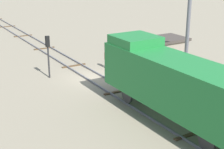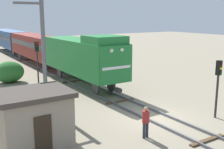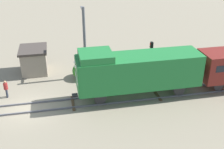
{
  "view_description": "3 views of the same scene",
  "coord_description": "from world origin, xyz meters",
  "px_view_note": "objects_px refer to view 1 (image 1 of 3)",
  "views": [
    {
      "loc": [
        12.94,
        24.52,
        9.53
      ],
      "look_at": [
        1.42,
        5.43,
        2.09
      ],
      "focal_mm": 55.0,
      "sensor_mm": 36.0,
      "label": 1
    },
    {
      "loc": [
        -11.29,
        -12.5,
        6.27
      ],
      "look_at": [
        1.48,
        7.34,
        1.31
      ],
      "focal_mm": 45.0,
      "sensor_mm": 36.0,
      "label": 2
    },
    {
      "loc": [
        21.55,
        3.06,
        13.48
      ],
      "look_at": [
        0.26,
        7.46,
        2.69
      ],
      "focal_mm": 45.0,
      "sensor_mm": 36.0,
      "label": 3
    }
  ],
  "objects_px": {
    "locomotive": "(170,79)",
    "relay_hut": "(166,52)",
    "worker_near_track": "(106,57)",
    "catenary_mast": "(188,38)",
    "worker_by_signal": "(181,79)",
    "traffic_signal_near": "(48,49)"
  },
  "relations": [
    {
      "from": "relay_hut",
      "to": "locomotive",
      "type": "bearing_deg",
      "value": 51.22
    },
    {
      "from": "locomotive",
      "to": "relay_hut",
      "type": "height_order",
      "value": "locomotive"
    },
    {
      "from": "catenary_mast",
      "to": "locomotive",
      "type": "bearing_deg",
      "value": 38.44
    },
    {
      "from": "traffic_signal_near",
      "to": "worker_near_track",
      "type": "height_order",
      "value": "traffic_signal_near"
    },
    {
      "from": "catenary_mast",
      "to": "relay_hut",
      "type": "height_order",
      "value": "catenary_mast"
    },
    {
      "from": "locomotive",
      "to": "catenary_mast",
      "type": "xyz_separation_m",
      "value": [
        -5.07,
        -4.02,
        1.2
      ]
    },
    {
      "from": "traffic_signal_near",
      "to": "relay_hut",
      "type": "xyz_separation_m",
      "value": [
        -10.7,
        2.41,
        -1.15
      ]
    },
    {
      "from": "worker_by_signal",
      "to": "relay_hut",
      "type": "xyz_separation_m",
      "value": [
        -3.3,
        -5.79,
        0.4
      ]
    },
    {
      "from": "locomotive",
      "to": "worker_by_signal",
      "type": "distance_m",
      "value": 5.78
    },
    {
      "from": "locomotive",
      "to": "relay_hut",
      "type": "relative_size",
      "value": 3.31
    },
    {
      "from": "locomotive",
      "to": "worker_near_track",
      "type": "distance_m",
      "value": 12.07
    },
    {
      "from": "traffic_signal_near",
      "to": "worker_by_signal",
      "type": "relative_size",
      "value": 2.13
    },
    {
      "from": "locomotive",
      "to": "relay_hut",
      "type": "xyz_separation_m",
      "value": [
        -7.5,
        -9.34,
        -1.38
      ]
    },
    {
      "from": "traffic_signal_near",
      "to": "catenary_mast",
      "type": "bearing_deg",
      "value": 136.93
    },
    {
      "from": "locomotive",
      "to": "relay_hut",
      "type": "distance_m",
      "value": 12.05
    },
    {
      "from": "traffic_signal_near",
      "to": "worker_near_track",
      "type": "bearing_deg",
      "value": 179.46
    },
    {
      "from": "worker_near_track",
      "to": "relay_hut",
      "type": "relative_size",
      "value": 0.49
    },
    {
      "from": "locomotive",
      "to": "traffic_signal_near",
      "type": "xyz_separation_m",
      "value": [
        3.2,
        -11.75,
        -0.24
      ]
    },
    {
      "from": "catenary_mast",
      "to": "relay_hut",
      "type": "relative_size",
      "value": 2.13
    },
    {
      "from": "traffic_signal_near",
      "to": "worker_near_track",
      "type": "xyz_separation_m",
      "value": [
        -5.6,
        0.05,
        -1.54
      ]
    },
    {
      "from": "traffic_signal_near",
      "to": "worker_by_signal",
      "type": "height_order",
      "value": "traffic_signal_near"
    },
    {
      "from": "locomotive",
      "to": "worker_near_track",
      "type": "bearing_deg",
      "value": -101.6
    }
  ]
}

